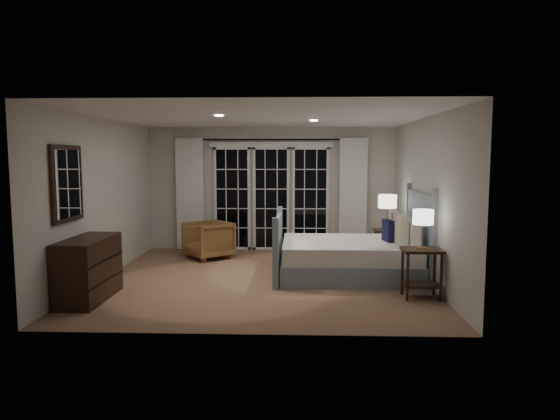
{
  "coord_description": "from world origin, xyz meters",
  "views": [
    {
      "loc": [
        0.55,
        -7.66,
        1.89
      ],
      "look_at": [
        0.26,
        0.3,
        1.05
      ],
      "focal_mm": 32.0,
      "sensor_mm": 36.0,
      "label": 1
    }
  ],
  "objects_px": {
    "nightstand_left": "(422,266)",
    "bed": "(352,256)",
    "nightstand_right": "(387,241)",
    "armchair": "(208,240)",
    "lamp_left": "(423,218)",
    "lamp_right": "(387,202)",
    "dresser": "(89,269)"
  },
  "relations": [
    {
      "from": "armchair",
      "to": "dresser",
      "type": "distance_m",
      "value": 3.0
    },
    {
      "from": "nightstand_left",
      "to": "lamp_left",
      "type": "xyz_separation_m",
      "value": [
        0.0,
        0.0,
        0.65
      ]
    },
    {
      "from": "lamp_left",
      "to": "dresser",
      "type": "xyz_separation_m",
      "value": [
        -4.44,
        -0.24,
        -0.68
      ]
    },
    {
      "from": "nightstand_right",
      "to": "nightstand_left",
      "type": "bearing_deg",
      "value": -88.77
    },
    {
      "from": "bed",
      "to": "lamp_right",
      "type": "height_order",
      "value": "bed"
    },
    {
      "from": "nightstand_right",
      "to": "lamp_left",
      "type": "relative_size",
      "value": 1.12
    },
    {
      "from": "nightstand_right",
      "to": "armchair",
      "type": "height_order",
      "value": "armchair"
    },
    {
      "from": "lamp_right",
      "to": "dresser",
      "type": "relative_size",
      "value": 0.54
    },
    {
      "from": "bed",
      "to": "dresser",
      "type": "bearing_deg",
      "value": -158.33
    },
    {
      "from": "bed",
      "to": "nightstand_right",
      "type": "distance_m",
      "value": 1.38
    },
    {
      "from": "nightstand_left",
      "to": "lamp_right",
      "type": "distance_m",
      "value": 2.46
    },
    {
      "from": "nightstand_left",
      "to": "lamp_left",
      "type": "distance_m",
      "value": 0.65
    },
    {
      "from": "lamp_right",
      "to": "dresser",
      "type": "bearing_deg",
      "value": -149.31
    },
    {
      "from": "nightstand_left",
      "to": "lamp_left",
      "type": "bearing_deg",
      "value": 0.0
    },
    {
      "from": "lamp_left",
      "to": "lamp_right",
      "type": "height_order",
      "value": "lamp_right"
    },
    {
      "from": "lamp_right",
      "to": "armchair",
      "type": "xyz_separation_m",
      "value": [
        -3.29,
        0.19,
        -0.75
      ]
    },
    {
      "from": "lamp_left",
      "to": "dresser",
      "type": "height_order",
      "value": "lamp_left"
    },
    {
      "from": "armchair",
      "to": "nightstand_right",
      "type": "bearing_deg",
      "value": 46.56
    },
    {
      "from": "bed",
      "to": "dresser",
      "type": "distance_m",
      "value": 3.92
    },
    {
      "from": "lamp_left",
      "to": "nightstand_left",
      "type": "bearing_deg",
      "value": 180.0
    },
    {
      "from": "lamp_left",
      "to": "dresser",
      "type": "distance_m",
      "value": 4.5
    },
    {
      "from": "nightstand_left",
      "to": "bed",
      "type": "bearing_deg",
      "value": 123.3
    },
    {
      "from": "nightstand_left",
      "to": "lamp_right",
      "type": "relative_size",
      "value": 1.07
    },
    {
      "from": "nightstand_right",
      "to": "dresser",
      "type": "bearing_deg",
      "value": -149.31
    },
    {
      "from": "bed",
      "to": "nightstand_left",
      "type": "height_order",
      "value": "bed"
    },
    {
      "from": "bed",
      "to": "nightstand_right",
      "type": "xyz_separation_m",
      "value": [
        0.74,
        1.16,
        0.05
      ]
    },
    {
      "from": "nightstand_right",
      "to": "lamp_right",
      "type": "xyz_separation_m",
      "value": [
        0.0,
        0.0,
        0.71
      ]
    },
    {
      "from": "nightstand_right",
      "to": "lamp_right",
      "type": "bearing_deg",
      "value": 0.0
    },
    {
      "from": "bed",
      "to": "dresser",
      "type": "height_order",
      "value": "bed"
    },
    {
      "from": "bed",
      "to": "lamp_left",
      "type": "xyz_separation_m",
      "value": [
        0.8,
        -1.21,
        0.76
      ]
    },
    {
      "from": "bed",
      "to": "lamp_right",
      "type": "relative_size",
      "value": 3.65
    },
    {
      "from": "bed",
      "to": "nightstand_right",
      "type": "bearing_deg",
      "value": 57.23
    }
  ]
}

